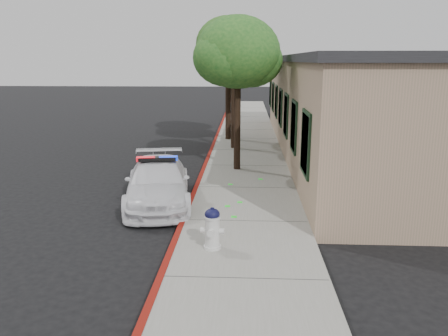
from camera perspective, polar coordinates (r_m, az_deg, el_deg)
ground at (r=11.33m, az=-5.57°, el=-7.33°), size 120.00×120.00×0.00m
sidewalk at (r=14.03m, az=2.70°, el=-2.78°), size 3.20×60.00×0.15m
red_curb at (r=14.12m, az=-3.57°, el=-2.67°), size 0.14×60.00×0.16m
clapboard_building at (r=20.20m, az=17.59°, el=7.60°), size 7.30×20.89×4.24m
police_car at (r=12.90m, az=-8.48°, el=-1.80°), size 2.48×4.60×1.39m
fire_hydrant at (r=9.44m, az=-1.52°, el=-7.74°), size 0.52×0.45×0.91m
street_tree_near at (r=15.89m, az=1.80°, el=14.24°), size 3.14×2.97×5.43m
street_tree_mid at (r=19.97m, az=1.35°, el=14.95°), size 3.21×3.01×5.75m
street_tree_far at (r=22.27m, az=0.69°, el=15.28°), size 3.20×3.31×6.00m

